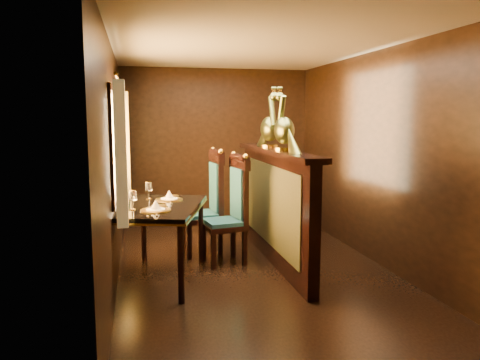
# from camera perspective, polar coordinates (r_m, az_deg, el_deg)

# --- Properties ---
(ground) EXTENTS (5.00, 5.00, 0.00)m
(ground) POSITION_cam_1_polar(r_m,az_deg,el_deg) (5.40, 1.73, -11.00)
(ground) COLOR black
(ground) RESTS_ON ground
(room_shell) EXTENTS (3.04, 5.04, 2.52)m
(room_shell) POSITION_cam_1_polar(r_m,az_deg,el_deg) (5.12, 0.82, 6.03)
(room_shell) COLOR black
(room_shell) RESTS_ON ground
(partition) EXTENTS (0.26, 2.70, 1.36)m
(partition) POSITION_cam_1_polar(r_m,az_deg,el_deg) (5.58, 4.20, -2.83)
(partition) COLOR black
(partition) RESTS_ON ground
(dining_table) EXTENTS (1.19, 1.55, 1.01)m
(dining_table) POSITION_cam_1_polar(r_m,az_deg,el_deg) (5.00, -9.87, -3.86)
(dining_table) COLOR black
(dining_table) RESTS_ON ground
(chair_left) EXTENTS (0.54, 0.56, 1.32)m
(chair_left) POSITION_cam_1_polar(r_m,az_deg,el_deg) (5.57, -0.83, -3.13)
(chair_left) COLOR black
(chair_left) RESTS_ON ground
(chair_right) EXTENTS (0.52, 0.55, 1.35)m
(chair_right) POSITION_cam_1_polar(r_m,az_deg,el_deg) (5.95, -3.60, -2.28)
(chair_right) COLOR black
(chair_right) RESTS_ON ground
(peacock_left) EXTENTS (0.22, 0.60, 0.71)m
(peacock_left) POSITION_cam_1_polar(r_m,az_deg,el_deg) (5.17, 5.42, 7.48)
(peacock_left) COLOR #1B5132
(peacock_left) RESTS_ON partition
(peacock_right) EXTENTS (0.23, 0.61, 0.72)m
(peacock_right) POSITION_cam_1_polar(r_m,az_deg,el_deg) (5.72, 3.64, 7.57)
(peacock_right) COLOR #1B5132
(peacock_right) RESTS_ON partition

